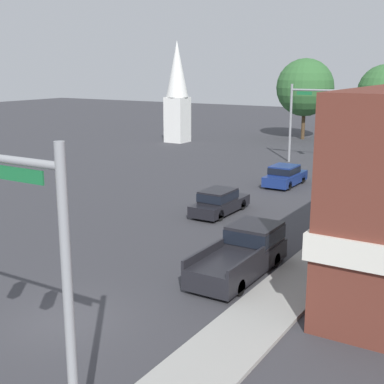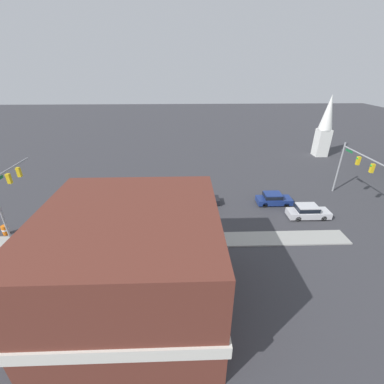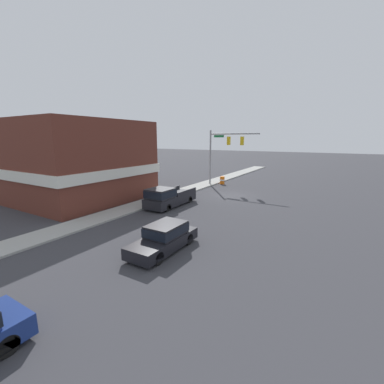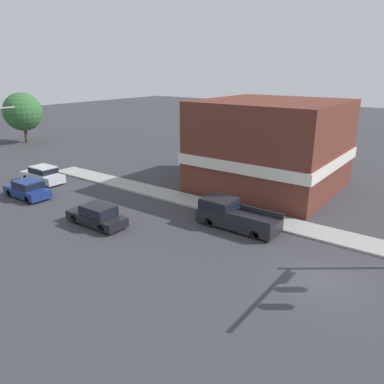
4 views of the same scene
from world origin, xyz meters
TOP-DOWN VIEW (x-y plane):
  - ground_plane at (0.00, 0.00)m, footprint 200.00×200.00m
  - sidewalk_curb at (5.70, 0.00)m, footprint 2.40×60.00m
  - far_signal_assembly at (-2.52, 34.48)m, footprint 9.01×0.49m
  - car_lead at (-2.18, 15.11)m, footprint 1.76×4.67m
  - car_second_ahead at (-1.78, 24.58)m, footprint 1.89×4.44m
  - car_oncoming at (1.61, 27.59)m, footprint 1.84×4.87m
  - pickup_truck_parked at (3.25, 7.46)m, footprint 2.09×5.74m
  - church_steeple at (-21.60, 40.32)m, footprint 2.58×2.58m
  - backdrop_tree_left_far at (-9.86, 50.44)m, footprint 6.88×6.88m

SIDE VIEW (x-z plane):
  - ground_plane at x=0.00m, z-range 0.00..0.00m
  - sidewalk_curb at x=5.70m, z-range 0.00..0.14m
  - car_lead at x=-2.18m, z-range 0.03..1.54m
  - car_second_ahead at x=-1.78m, z-range 0.03..1.58m
  - car_oncoming at x=1.61m, z-range 0.03..1.66m
  - pickup_truck_parked at x=3.25m, z-range -0.02..1.87m
  - far_signal_assembly at x=-2.52m, z-range 1.68..8.83m
  - church_steeple at x=-21.60m, z-range 0.27..11.90m
  - backdrop_tree_left_far at x=-9.86m, z-range 1.39..11.08m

